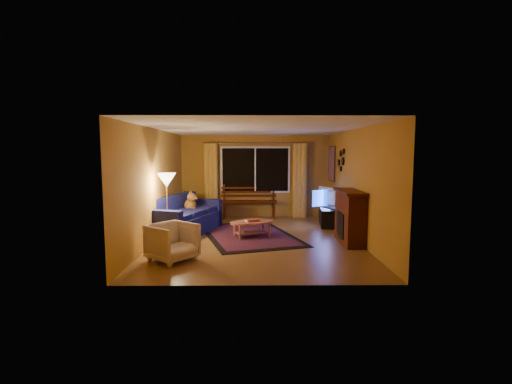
{
  "coord_description": "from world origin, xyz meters",
  "views": [
    {
      "loc": [
        -0.08,
        -8.34,
        1.98
      ],
      "look_at": [
        0.0,
        0.3,
        1.05
      ],
      "focal_mm": 26.0,
      "sensor_mm": 36.0,
      "label": 1
    }
  ],
  "objects_px": {
    "bench": "(249,210)",
    "floor_lamp": "(167,208)",
    "armchair": "(172,240)",
    "coffee_table": "(252,229)",
    "tv_console": "(327,217)",
    "sofa": "(185,215)"
  },
  "relations": [
    {
      "from": "tv_console",
      "to": "bench",
      "type": "bearing_deg",
      "value": 158.02
    },
    {
      "from": "floor_lamp",
      "to": "tv_console",
      "type": "relative_size",
      "value": 1.34
    },
    {
      "from": "bench",
      "to": "sofa",
      "type": "bearing_deg",
      "value": -127.0
    },
    {
      "from": "sofa",
      "to": "coffee_table",
      "type": "xyz_separation_m",
      "value": [
        1.63,
        -0.42,
        -0.27
      ]
    },
    {
      "from": "bench",
      "to": "tv_console",
      "type": "bearing_deg",
      "value": -30.72
    },
    {
      "from": "armchair",
      "to": "coffee_table",
      "type": "xyz_separation_m",
      "value": [
        1.45,
        1.85,
        -0.19
      ]
    },
    {
      "from": "bench",
      "to": "floor_lamp",
      "type": "relative_size",
      "value": 1.09
    },
    {
      "from": "armchair",
      "to": "coffee_table",
      "type": "relative_size",
      "value": 0.73
    },
    {
      "from": "armchair",
      "to": "floor_lamp",
      "type": "height_order",
      "value": "floor_lamp"
    },
    {
      "from": "bench",
      "to": "coffee_table",
      "type": "bearing_deg",
      "value": -89.84
    },
    {
      "from": "coffee_table",
      "to": "sofa",
      "type": "bearing_deg",
      "value": 165.64
    },
    {
      "from": "armchair",
      "to": "tv_console",
      "type": "xyz_separation_m",
      "value": [
        3.49,
        3.28,
        -0.14
      ]
    },
    {
      "from": "armchair",
      "to": "floor_lamp",
      "type": "relative_size",
      "value": 0.5
    },
    {
      "from": "bench",
      "to": "tv_console",
      "type": "relative_size",
      "value": 1.46
    },
    {
      "from": "bench",
      "to": "coffee_table",
      "type": "xyz_separation_m",
      "value": [
        0.1,
        -2.6,
        -0.06
      ]
    },
    {
      "from": "sofa",
      "to": "coffee_table",
      "type": "relative_size",
      "value": 2.16
    },
    {
      "from": "tv_console",
      "to": "coffee_table",
      "type": "bearing_deg",
      "value": -138.28
    },
    {
      "from": "bench",
      "to": "floor_lamp",
      "type": "distance_m",
      "value": 3.6
    },
    {
      "from": "floor_lamp",
      "to": "sofa",
      "type": "bearing_deg",
      "value": 77.22
    },
    {
      "from": "floor_lamp",
      "to": "coffee_table",
      "type": "distance_m",
      "value": 1.99
    },
    {
      "from": "armchair",
      "to": "tv_console",
      "type": "relative_size",
      "value": 0.67
    },
    {
      "from": "armchair",
      "to": "tv_console",
      "type": "distance_m",
      "value": 4.79
    }
  ]
}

